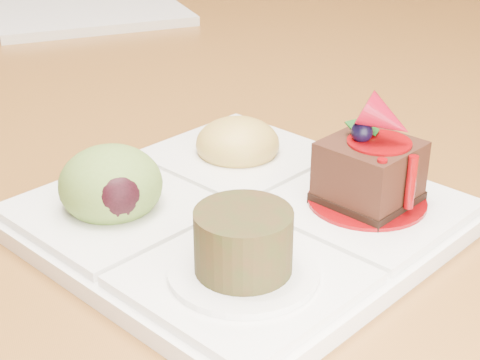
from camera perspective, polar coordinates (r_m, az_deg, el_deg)
name	(u,v)px	position (r m, az deg, el deg)	size (l,w,h in m)	color
dining_table	(188,70)	(1.01, -4.08, 8.53)	(1.00, 1.80, 0.75)	brown
sampler_plate	(234,202)	(0.47, -0.43, -1.69)	(0.31, 0.31, 0.09)	white
second_plate	(85,9)	(1.05, -11.92, 12.87)	(0.25, 0.25, 0.01)	white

